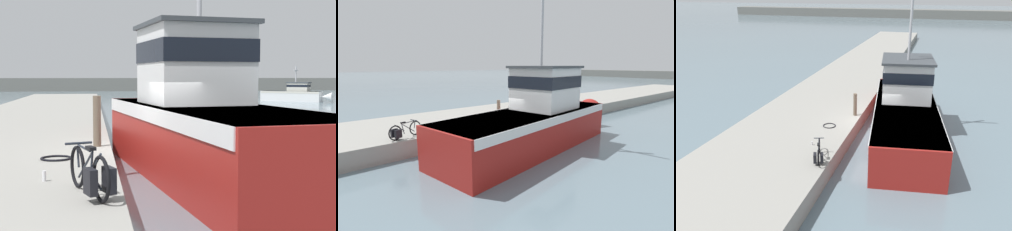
{
  "view_description": "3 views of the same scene",
  "coord_description": "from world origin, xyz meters",
  "views": [
    {
      "loc": [
        -1.49,
        -12.7,
        2.65
      ],
      "look_at": [
        0.14,
        -1.66,
        1.79
      ],
      "focal_mm": 55.0,
      "sensor_mm": 36.0,
      "label": 1
    },
    {
      "loc": [
        10.4,
        -9.08,
        4.18
      ],
      "look_at": [
        0.24,
        -0.3,
        1.57
      ],
      "focal_mm": 28.0,
      "sensor_mm": 36.0,
      "label": 2
    },
    {
      "loc": [
        3.0,
        -16.53,
        7.67
      ],
      "look_at": [
        -1.61,
        -0.95,
        1.35
      ],
      "focal_mm": 35.0,
      "sensor_mm": 36.0,
      "label": 3
    }
  ],
  "objects": [
    {
      "name": "bicycle_touring",
      "position": [
        -1.51,
        -5.06,
        1.2
      ],
      "size": [
        0.77,
        1.73,
        0.76
      ],
      "rotation": [
        0.0,
        0.0,
        0.32
      ],
      "color": "black",
      "rests_on": "dock_pier"
    },
    {
      "name": "mooring_post",
      "position": [
        -1.38,
        0.52,
        1.5
      ],
      "size": [
        0.2,
        0.2,
        1.3
      ],
      "primitive_type": "cylinder",
      "color": "brown",
      "rests_on": "dock_pier"
    },
    {
      "name": "dock_pier",
      "position": [
        -4.13,
        0.0,
        0.42
      ],
      "size": [
        6.2,
        80.0,
        0.85
      ],
      "primitive_type": "cube",
      "color": "gray",
      "rests_on": "ground_plane"
    },
    {
      "name": "fishing_boat_main",
      "position": [
        1.42,
        0.82,
        1.48
      ],
      "size": [
        4.69,
        12.7,
        9.36
      ],
      "rotation": [
        0.0,
        0.0,
        0.14
      ],
      "color": "maroon",
      "rests_on": "ground_plane"
    },
    {
      "name": "hose_coil",
      "position": [
        -2.28,
        -1.41,
        0.87
      ],
      "size": [
        0.68,
        0.68,
        0.05
      ],
      "primitive_type": "torus",
      "color": "black",
      "rests_on": "dock_pier"
    },
    {
      "name": "ground_plane",
      "position": [
        0.0,
        0.0,
        0.0
      ],
      "size": [
        320.0,
        320.0,
        0.0
      ],
      "primitive_type": "plane",
      "color": "slate"
    },
    {
      "name": "water_bottle_by_bike",
      "position": [
        -2.32,
        -3.77,
        0.94
      ],
      "size": [
        0.07,
        0.07,
        0.18
      ],
      "primitive_type": "cylinder",
      "color": "silver",
      "rests_on": "dock_pier"
    }
  ]
}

